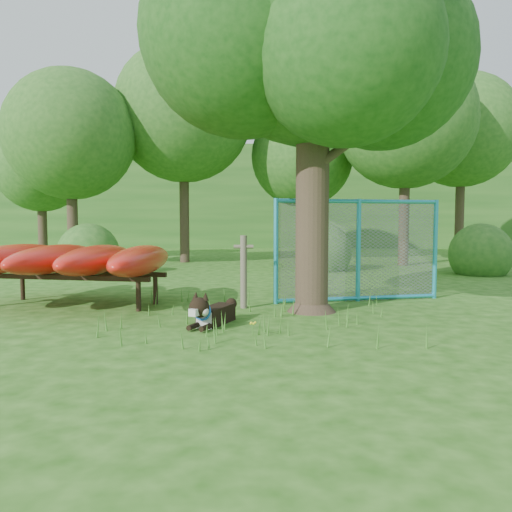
{
  "coord_description": "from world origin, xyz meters",
  "views": [
    {
      "loc": [
        0.56,
        -6.86,
        1.56
      ],
      "look_at": [
        0.2,
        1.2,
        1.0
      ],
      "focal_mm": 35.0,
      "sensor_mm": 36.0,
      "label": 1
    }
  ],
  "objects_px": {
    "kayak_rack": "(76,259)",
    "husky_dog": "(211,313)",
    "oak_tree": "(311,33)",
    "fence_section": "(358,250)"
  },
  "relations": [
    {
      "from": "kayak_rack",
      "to": "husky_dog",
      "type": "distance_m",
      "value": 3.32
    },
    {
      "from": "oak_tree",
      "to": "fence_section",
      "type": "bearing_deg",
      "value": 48.09
    },
    {
      "from": "kayak_rack",
      "to": "husky_dog",
      "type": "relative_size",
      "value": 3.05
    },
    {
      "from": "kayak_rack",
      "to": "fence_section",
      "type": "bearing_deg",
      "value": 16.26
    },
    {
      "from": "oak_tree",
      "to": "kayak_rack",
      "type": "bearing_deg",
      "value": 174.41
    },
    {
      "from": "husky_dog",
      "to": "fence_section",
      "type": "bearing_deg",
      "value": 63.36
    },
    {
      "from": "oak_tree",
      "to": "husky_dog",
      "type": "bearing_deg",
      "value": -139.43
    },
    {
      "from": "kayak_rack",
      "to": "fence_section",
      "type": "distance_m",
      "value": 5.37
    },
    {
      "from": "kayak_rack",
      "to": "husky_dog",
      "type": "xyz_separation_m",
      "value": [
        2.75,
        -1.74,
        -0.66
      ]
    },
    {
      "from": "oak_tree",
      "to": "husky_dog",
      "type": "height_order",
      "value": "oak_tree"
    }
  ]
}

